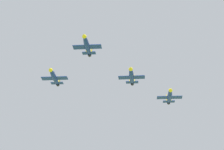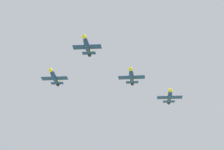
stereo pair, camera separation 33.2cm
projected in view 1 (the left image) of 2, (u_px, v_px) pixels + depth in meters
jet_lead at (87, 45)px, 155.32m from camera, size 13.07×12.64×3.38m
jet_left_wingman at (132, 76)px, 167.78m from camera, size 13.03×12.53×3.36m
jet_right_wingman at (54, 77)px, 170.09m from camera, size 13.07×12.67×3.38m
jet_left_outer at (170, 96)px, 181.26m from camera, size 13.23×13.05×3.45m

